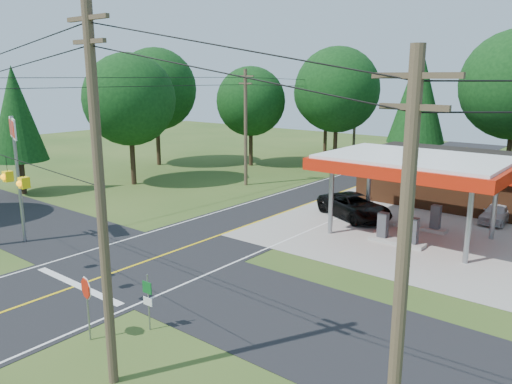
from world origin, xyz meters
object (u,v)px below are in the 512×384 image
Objects in this scene: octagonal_stop_sign at (86,293)px; sedan_car at (498,213)px; big_stop_sign at (15,149)px; suv_car at (354,206)px; gas_canopy at (414,166)px.

sedan_car is at bearing 73.26° from octagonal_stop_sign.
octagonal_stop_sign is at bearing -103.92° from sedan_car.
big_stop_sign is 13.79m from octagonal_stop_sign.
sedan_car is (7.85, 4.96, -0.16)m from suv_car.
suv_car is at bearing 52.87° from big_stop_sign.
gas_canopy reaches higher than suv_car.
suv_car is (-4.50, 1.50, -3.46)m from gas_canopy.
big_stop_sign is at bearing -138.56° from gas_canopy.
suv_car reaches higher than sedan_car.
gas_canopy is at bearing 41.44° from big_stop_sign.
octagonal_stop_sign is (12.69, -4.00, -3.61)m from big_stop_sign.
octagonal_stop_sign reaches higher than sedan_car.
suv_car is 9.29m from sedan_car.
suv_car is 21.22m from big_stop_sign.
gas_canopy is 19.65m from octagonal_stop_sign.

